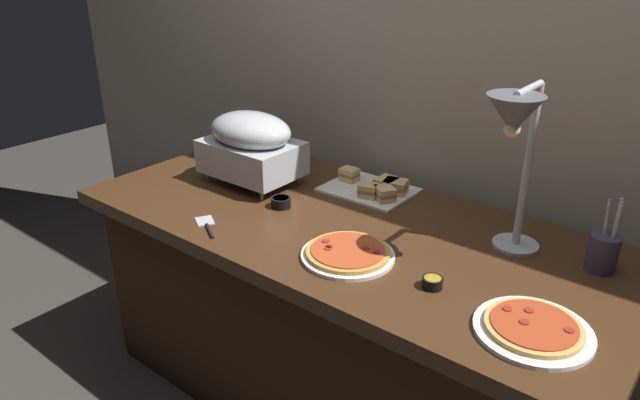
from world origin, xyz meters
The scene contains 12 objects.
ground_plane centered at (0.00, 0.00, 0.00)m, with size 8.00×8.00×0.00m, color #38332D.
back_wall centered at (0.00, 0.50, 1.20)m, with size 4.40×0.04×2.40m, color tan.
buffet_table centered at (0.00, 0.00, 0.39)m, with size 1.90×0.84×0.76m.
chafing_dish centered at (-0.49, 0.06, 0.92)m, with size 0.37×0.26×0.28m.
heat_lamp centered at (0.52, 0.05, 1.16)m, with size 0.15×0.32×0.52m.
pizza_plate_front centered at (0.15, -0.19, 0.77)m, with size 0.28×0.28×0.03m.
pizza_plate_center centered at (0.72, -0.21, 0.77)m, with size 0.28×0.28×0.03m.
sandwich_platter centered at (-0.05, 0.26, 0.78)m, with size 0.32×0.25×0.06m.
sauce_cup_near centered at (-0.24, -0.05, 0.78)m, with size 0.07×0.07×0.04m.
sauce_cup_far centered at (0.43, -0.18, 0.78)m, with size 0.06×0.06×0.03m.
utensil_holder centered at (0.76, 0.21, 0.82)m, with size 0.08×0.08×0.22m.
serving_spatula centered at (-0.33, -0.31, 0.76)m, with size 0.16×0.12×0.01m.
Camera 1 is at (1.03, -1.42, 1.63)m, focal length 32.59 mm.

